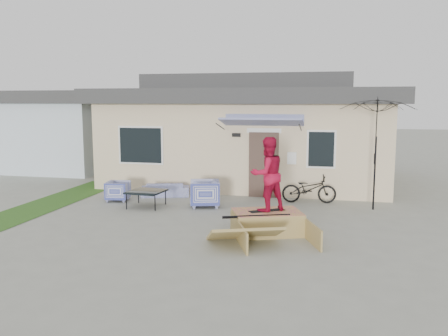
% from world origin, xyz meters
% --- Properties ---
extents(ground, '(90.00, 90.00, 0.00)m').
position_xyz_m(ground, '(0.00, 0.00, 0.00)').
color(ground, gray).
rests_on(ground, ground).
extents(grass_strip, '(1.40, 8.00, 0.01)m').
position_xyz_m(grass_strip, '(-5.20, 2.00, 0.00)').
color(grass_strip, '#29551B').
rests_on(grass_strip, ground).
extents(house, '(10.80, 8.49, 4.10)m').
position_xyz_m(house, '(0.00, 7.99, 1.94)').
color(house, beige).
rests_on(house, ground).
extents(neighbor_house, '(8.60, 7.60, 3.50)m').
position_xyz_m(neighbor_house, '(-10.50, 10.00, 1.78)').
color(neighbor_house, silver).
rests_on(neighbor_house, ground).
extents(loveseat, '(1.62, 0.88, 0.61)m').
position_xyz_m(loveseat, '(-2.15, 3.91, 0.30)').
color(loveseat, '#2D3895').
rests_on(loveseat, ground).
extents(armchair_left, '(0.72, 0.76, 0.69)m').
position_xyz_m(armchair_left, '(-3.34, 2.90, 0.34)').
color(armchair_left, '#2D3895').
rests_on(armchair_left, ground).
extents(armchair_right, '(0.99, 1.03, 0.87)m').
position_xyz_m(armchair_right, '(-0.50, 2.73, 0.43)').
color(armchair_right, '#2D3895').
rests_on(armchair_right, ground).
extents(coffee_table, '(1.08, 1.08, 0.48)m').
position_xyz_m(coffee_table, '(-2.15, 2.29, 0.24)').
color(coffee_table, black).
rests_on(coffee_table, ground).
extents(bicycle, '(1.69, 0.75, 1.05)m').
position_xyz_m(bicycle, '(2.48, 3.91, 0.52)').
color(bicycle, black).
rests_on(bicycle, ground).
extents(patio_umbrella, '(2.13, 1.97, 2.20)m').
position_xyz_m(patio_umbrella, '(4.32, 3.40, 1.75)').
color(patio_umbrella, black).
rests_on(patio_umbrella, ground).
extents(skate_ramp, '(2.19, 2.49, 0.52)m').
position_xyz_m(skate_ramp, '(1.68, 0.29, 0.26)').
color(skate_ramp, olive).
rests_on(skate_ramp, ground).
extents(skateboard, '(0.84, 0.66, 0.05)m').
position_xyz_m(skateboard, '(1.67, 0.34, 0.54)').
color(skateboard, black).
rests_on(skateboard, skate_ramp).
extents(skater, '(1.07, 1.04, 1.73)m').
position_xyz_m(skater, '(1.67, 0.34, 1.44)').
color(skater, '#AD0F31').
rests_on(skater, skateboard).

